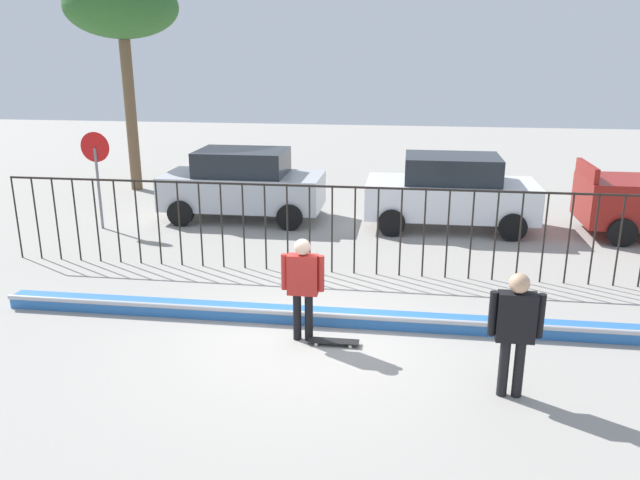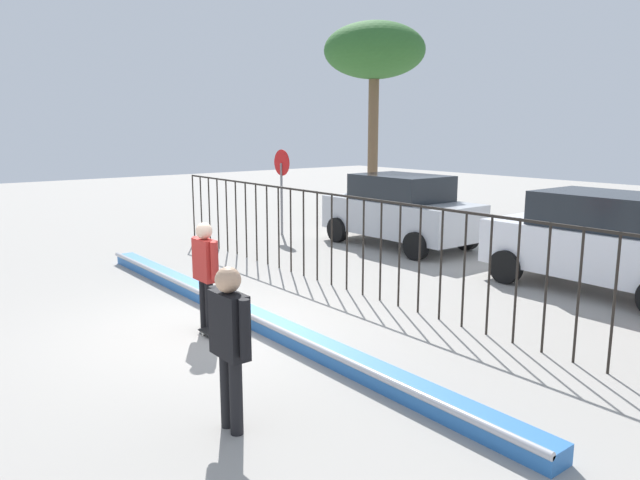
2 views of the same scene
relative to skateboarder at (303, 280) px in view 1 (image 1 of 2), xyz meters
The scene contains 10 objects.
ground_plane 1.02m from the skateboarder, 43.55° to the left, with size 60.00×60.00×0.00m, color #9E9991.
bowl_coping_ledge 1.12m from the skateboarder, 84.01° to the left, with size 11.00×0.41×0.27m.
perimeter_fence 3.22m from the skateboarder, 88.75° to the left, with size 14.04×0.04×1.85m.
skateboarder is the anchor object (origin of this frame).
skateboard 1.09m from the skateboarder, 13.52° to the right, with size 0.80×0.20×0.07m.
camera_operator 3.29m from the skateboarder, 23.13° to the right, with size 0.71×0.26×1.75m.
parked_car_silver 7.76m from the skateboarder, 111.62° to the left, with size 4.30×2.12×1.90m.
parked_car_white 7.53m from the skateboarder, 69.13° to the left, with size 4.30×2.12×1.90m.
stop_sign 8.52m from the skateboarder, 137.48° to the left, with size 0.76×0.07×2.50m.
palm_tree_short 13.58m from the skateboarder, 125.28° to the left, with size 3.47×3.47×6.69m.
Camera 1 is at (1.47, -9.09, 4.46)m, focal length 35.09 mm.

